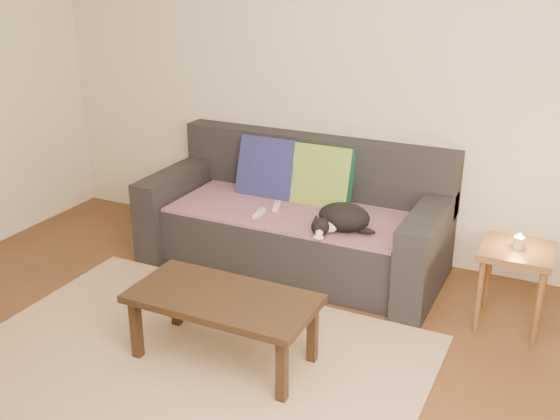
{
  "coord_description": "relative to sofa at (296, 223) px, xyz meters",
  "views": [
    {
      "loc": [
        1.76,
        -2.36,
        2.1
      ],
      "look_at": [
        0.05,
        1.2,
        0.55
      ],
      "focal_mm": 42.0,
      "sensor_mm": 36.0,
      "label": 1
    }
  ],
  "objects": [
    {
      "name": "wii_remote_b",
      "position": [
        -0.16,
        -0.27,
        0.15
      ],
      "size": [
        0.05,
        0.15,
        0.03
      ],
      "primitive_type": "cube",
      "rotation": [
        0.0,
        0.0,
        1.65
      ],
      "color": "white",
      "rests_on": "throw_blanket"
    },
    {
      "name": "throw_blanket",
      "position": [
        0.0,
        -0.09,
        0.12
      ],
      "size": [
        1.66,
        0.74,
        0.02
      ],
      "primitive_type": "cube",
      "color": "#47284C",
      "rests_on": "sofa"
    },
    {
      "name": "cushion_navy",
      "position": [
        -0.31,
        0.17,
        0.32
      ],
      "size": [
        0.45,
        0.24,
        0.46
      ],
      "primitive_type": "cube",
      "rotation": [
        -0.31,
        0.0,
        0.0
      ],
      "color": "#121C4F",
      "rests_on": "throw_blanket"
    },
    {
      "name": "back_wall",
      "position": [
        0.0,
        0.43,
        0.99
      ],
      "size": [
        4.5,
        0.04,
        2.6
      ],
      "primitive_type": "cube",
      "color": "beige",
      "rests_on": "ground"
    },
    {
      "name": "coffee_table",
      "position": [
        0.15,
        -1.29,
        0.04
      ],
      "size": [
        1.01,
        0.5,
        0.4
      ],
      "color": "#321F13",
      "rests_on": "rug"
    },
    {
      "name": "ground",
      "position": [
        0.0,
        -1.57,
        -0.31
      ],
      "size": [
        4.5,
        4.5,
        0.0
      ],
      "primitive_type": "plane",
      "color": "brown",
      "rests_on": "ground"
    },
    {
      "name": "cat",
      "position": [
        0.44,
        -0.27,
        0.22
      ],
      "size": [
        0.43,
        0.41,
        0.18
      ],
      "rotation": [
        0.0,
        0.0,
        0.38
      ],
      "color": "black",
      "rests_on": "throw_blanket"
    },
    {
      "name": "rug",
      "position": [
        0.0,
        -1.42,
        -0.3
      ],
      "size": [
        2.5,
        1.8,
        0.01
      ],
      "primitive_type": "cube",
      "color": "tan",
      "rests_on": "ground"
    },
    {
      "name": "candle",
      "position": [
        1.51,
        -0.22,
        0.24
      ],
      "size": [
        0.06,
        0.06,
        0.09
      ],
      "color": "beige",
      "rests_on": "side_table"
    },
    {
      "name": "wii_remote_a",
      "position": [
        -0.11,
        -0.1,
        0.15
      ],
      "size": [
        0.08,
        0.15,
        0.03
      ],
      "primitive_type": "cube",
      "rotation": [
        0.0,
        0.0,
        1.87
      ],
      "color": "white",
      "rests_on": "throw_blanket"
    },
    {
      "name": "side_table",
      "position": [
        1.51,
        -0.22,
        0.11
      ],
      "size": [
        0.41,
        0.41,
        0.51
      ],
      "color": "brown",
      "rests_on": "ground"
    },
    {
      "name": "cushion_green",
      "position": [
        0.12,
        0.17,
        0.32
      ],
      "size": [
        0.43,
        0.22,
        0.44
      ],
      "primitive_type": "cube",
      "rotation": [
        -0.27,
        0.0,
        0.0
      ],
      "color": "#0D563D",
      "rests_on": "throw_blanket"
    },
    {
      "name": "sofa",
      "position": [
        0.0,
        0.0,
        0.0
      ],
      "size": [
        2.1,
        0.94,
        0.87
      ],
      "color": "#232328",
      "rests_on": "ground"
    }
  ]
}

